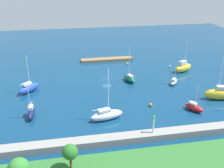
# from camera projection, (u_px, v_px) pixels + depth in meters

# --- Properties ---
(water) EXTENTS (160.00, 160.00, 0.00)m
(water) POSITION_uv_depth(u_px,v_px,m) (107.00, 78.00, 83.43)
(water) COLOR navy
(water) RESTS_ON ground
(pier_dock) EXTENTS (18.99, 3.17, 0.85)m
(pier_dock) POSITION_uv_depth(u_px,v_px,m) (107.00, 59.00, 99.54)
(pier_dock) COLOR olive
(pier_dock) RESTS_ON ground
(breakwater) EXTENTS (62.12, 2.54, 1.45)m
(breakwater) POSITION_uv_depth(u_px,v_px,m) (136.00, 137.00, 52.78)
(breakwater) COLOR gray
(breakwater) RESTS_ON ground
(shoreline_park) EXTENTS (56.84, 8.57, 1.04)m
(shoreline_park) POSITION_uv_depth(u_px,v_px,m) (149.00, 166.00, 45.37)
(shoreline_park) COLOR #2D6B2D
(shoreline_park) RESTS_ON ground
(harbor_beacon) EXTENTS (0.56, 0.56, 3.73)m
(harbor_beacon) POSITION_uv_depth(u_px,v_px,m) (154.00, 123.00, 52.24)
(harbor_beacon) COLOR silver
(harbor_beacon) RESTS_ON breakwater
(park_tree_mideast) EXTENTS (2.60, 2.60, 4.47)m
(park_tree_mideast) POSITION_uv_depth(u_px,v_px,m) (70.00, 152.00, 42.95)
(park_tree_mideast) COLOR brown
(park_tree_mideast) RESTS_ON shoreline_park
(sailboat_yellow_by_breakwater) EXTENTS (7.89, 4.04, 11.44)m
(sailboat_yellow_by_breakwater) POSITION_uv_depth(u_px,v_px,m) (219.00, 94.00, 69.29)
(sailboat_yellow_by_breakwater) COLOR yellow
(sailboat_yellow_by_breakwater) RESTS_ON water
(sailboat_red_far_south) EXTENTS (3.92, 5.00, 7.14)m
(sailboat_red_far_south) POSITION_uv_depth(u_px,v_px,m) (194.00, 107.00, 63.95)
(sailboat_red_far_south) COLOR red
(sailboat_red_far_south) RESTS_ON water
(sailboat_navy_east_end) EXTENTS (1.79, 5.27, 8.72)m
(sailboat_navy_east_end) POSITION_uv_depth(u_px,v_px,m) (31.00, 113.00, 60.96)
(sailboat_navy_east_end) COLOR #141E4C
(sailboat_navy_east_end) RESTS_ON water
(sailboat_white_lone_north) EXTENTS (7.83, 3.77, 12.07)m
(sailboat_white_lone_north) POSITION_uv_depth(u_px,v_px,m) (107.00, 115.00, 59.98)
(sailboat_white_lone_north) COLOR white
(sailboat_white_lone_north) RESTS_ON water
(sailboat_blue_along_channel) EXTENTS (6.21, 6.47, 10.47)m
(sailboat_blue_along_channel) POSITION_uv_depth(u_px,v_px,m) (29.00, 88.00, 73.42)
(sailboat_blue_along_channel) COLOR #2347B2
(sailboat_blue_along_channel) RESTS_ON water
(sailboat_gray_near_pier) EXTENTS (4.06, 4.53, 6.56)m
(sailboat_gray_near_pier) POSITION_uv_depth(u_px,v_px,m) (174.00, 82.00, 78.84)
(sailboat_gray_near_pier) COLOR gray
(sailboat_gray_near_pier) RESTS_ON water
(sailboat_green_west_end) EXTENTS (3.24, 5.80, 10.63)m
(sailboat_green_west_end) POSITION_uv_depth(u_px,v_px,m) (129.00, 78.00, 80.57)
(sailboat_green_west_end) COLOR #19724C
(sailboat_green_west_end) RESTS_ON water
(sailboat_yellow_inner_mooring) EXTENTS (7.15, 4.73, 10.58)m
(sailboat_yellow_inner_mooring) POSITION_uv_depth(u_px,v_px,m) (183.00, 67.00, 88.07)
(sailboat_yellow_inner_mooring) COLOR yellow
(sailboat_yellow_inner_mooring) RESTS_ON water
(mooring_buoy_orange) EXTENTS (0.81, 0.81, 0.81)m
(mooring_buoy_orange) POSITION_uv_depth(u_px,v_px,m) (151.00, 105.00, 66.13)
(mooring_buoy_orange) COLOR orange
(mooring_buoy_orange) RESTS_ON water
(mooring_buoy_white) EXTENTS (0.61, 0.61, 0.61)m
(mooring_buoy_white) POSITION_uv_depth(u_px,v_px,m) (170.00, 66.00, 92.97)
(mooring_buoy_white) COLOR white
(mooring_buoy_white) RESTS_ON water
(mooring_buoy_yellow) EXTENTS (0.67, 0.67, 0.67)m
(mooring_buoy_yellow) POSITION_uv_depth(u_px,v_px,m) (127.00, 63.00, 95.83)
(mooring_buoy_yellow) COLOR yellow
(mooring_buoy_yellow) RESTS_ON water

